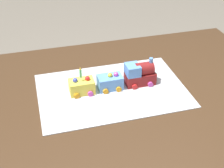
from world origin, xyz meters
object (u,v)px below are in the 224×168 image
Objects in this scene: cake_car_gondola_sky_blue at (110,82)px; birthday_candle at (80,72)px; dining_table at (126,117)px; cake_locomotive at (140,74)px; cake_car_caboose_lemon at (82,86)px.

birthday_candle is (0.12, 0.00, 0.07)m from cake_car_gondola_sky_blue.
dining_table is 0.16m from cake_car_gondola_sky_blue.
cake_locomotive reaches higher than cake_car_gondola_sky_blue.
dining_table is 14.00× the size of cake_car_caboose_lemon.
dining_table is 28.85× the size of birthday_candle.
cake_car_gondola_sky_blue is (0.13, -0.00, -0.02)m from cake_locomotive.
cake_locomotive is at bearing 180.00° from birthday_candle.
birthday_candle is (0.17, -0.07, 0.21)m from dining_table.
cake_locomotive is 1.40× the size of cake_car_gondola_sky_blue.
dining_table is at bearing 156.85° from cake_car_caboose_lemon.
cake_car_caboose_lemon is 0.07m from birthday_candle.
cake_car_caboose_lemon is at bearing -0.00° from cake_locomotive.
birthday_candle is at bearing 0.00° from cake_car_caboose_lemon.
cake_car_gondola_sky_blue and cake_car_caboose_lemon have the same top height.
cake_locomotive is 0.25m from cake_car_caboose_lemon.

